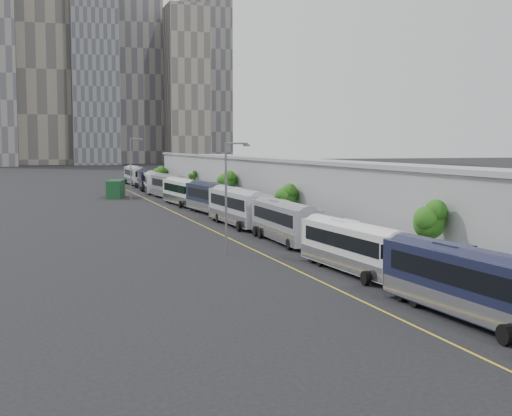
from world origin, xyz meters
name	(u,v)px	position (x,y,z in m)	size (l,w,h in m)	color
sidewalk	(327,232)	(9.00, 55.00, 0.06)	(10.00, 170.00, 0.12)	gray
lane_line	(225,236)	(-1.50, 55.00, 0.01)	(0.12, 160.00, 0.02)	gold
depot	(363,197)	(12.99, 55.00, 3.51)	(12.45, 160.40, 7.20)	gray
skyline	(66,50)	(-2.90, 324.16, 50.85)	(145.00, 64.00, 120.00)	slate
bus_1	(470,289)	(1.80, 19.97, 1.54)	(3.29, 12.64, 3.66)	#171A34
bus_2	(353,251)	(1.89, 33.75, 1.48)	(3.12, 12.10, 3.50)	white
bus_3	(285,225)	(2.57, 49.50, 1.57)	(2.85, 12.79, 3.72)	gray
bus_4	(238,210)	(2.25, 63.52, 1.71)	(3.25, 13.93, 4.05)	#B1B2BC
bus_5	(212,201)	(2.65, 77.09, 1.68)	(3.88, 13.76, 3.97)	#151B30
bus_6	(183,194)	(1.83, 91.26, 1.63)	(3.55, 13.32, 3.85)	white
bus_7	(170,189)	(2.24, 103.87, 1.66)	(3.93, 13.68, 3.94)	slate
bus_8	(152,184)	(1.87, 118.75, 1.63)	(3.93, 13.38, 3.85)	silver
bus_9	(146,181)	(2.49, 130.57, 1.64)	(3.59, 13.48, 3.90)	black
bus_10	(135,177)	(2.55, 146.81, 1.72)	(3.09, 13.97, 4.08)	silver
tree_1	(429,219)	(5.75, 30.48, 3.90)	(2.09, 2.09, 4.97)	black
tree_2	(286,196)	(5.72, 57.94, 3.50)	(2.16, 2.16, 4.60)	black
tree_3	(227,181)	(5.59, 80.72, 3.99)	(2.42, 2.42, 5.22)	black
tree_4	(193,178)	(6.26, 104.51, 3.31)	(1.07, 1.07, 3.99)	black
tree_5	(160,173)	(5.41, 131.44, 3.06)	(2.79, 2.79, 4.46)	black
street_lamp_near	(228,190)	(-4.16, 44.14, 5.18)	(2.04, 0.22, 8.98)	#59595E
street_lamp_far	(132,165)	(-3.98, 102.36, 5.61)	(2.04, 0.22, 9.82)	#59595E
shipping_container	(116,189)	(-5.85, 108.84, 1.45)	(2.27, 6.65, 2.89)	#11391C
suv	(115,185)	(-3.38, 132.31, 0.74)	(2.46, 5.33, 1.48)	black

